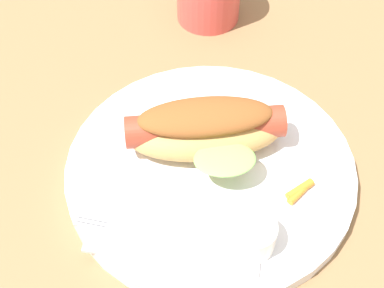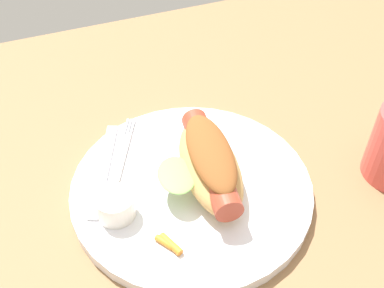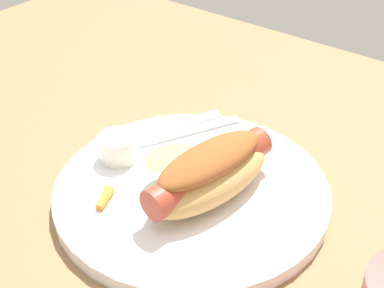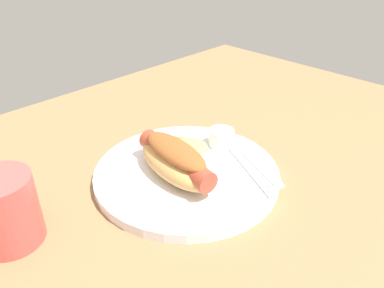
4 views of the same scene
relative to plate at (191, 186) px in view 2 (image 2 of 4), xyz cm
name	(u,v)px [view 2 (image 2 of 4)]	position (x,y,z in cm)	size (l,w,h in cm)	color
ground_plane	(170,203)	(2.86, 0.32, -1.70)	(120.00, 90.00, 1.80)	olive
plate	(191,186)	(0.00, 0.00, 0.00)	(29.59, 29.59, 1.60)	white
hot_dog	(209,162)	(-2.31, 0.34, 3.73)	(11.63, 16.67, 5.80)	tan
sauce_ramekin	(115,206)	(9.71, 1.43, 2.29)	(4.47, 4.47, 2.98)	white
fork	(120,162)	(7.25, -6.28, 1.00)	(8.20, 14.84, 0.40)	silver
knife	(104,169)	(9.42, -5.96, 0.98)	(15.95, 1.40, 0.36)	silver
carrot_garnish	(169,243)	(5.59, 7.69, 1.19)	(2.43, 3.27, 0.82)	orange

